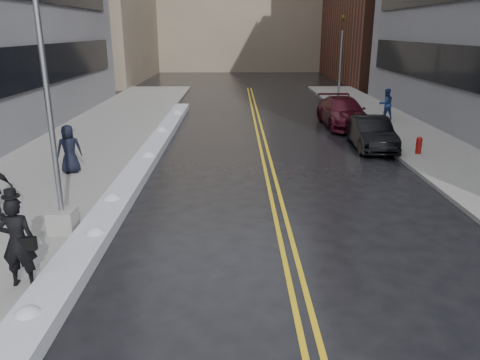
{
  "coord_description": "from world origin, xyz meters",
  "views": [
    {
      "loc": [
        1.2,
        -9.29,
        5.18
      ],
      "look_at": [
        1.32,
        2.78,
        1.3
      ],
      "focal_mm": 35.0,
      "sensor_mm": 36.0,
      "label": 1
    }
  ],
  "objects_px": {
    "lamppost": "(53,143)",
    "pedestrian_fedora": "(18,242)",
    "fire_hydrant": "(419,144)",
    "pedestrian_east": "(386,104)",
    "traffic_signal": "(341,57)",
    "car_maroon": "(343,112)",
    "pedestrian_c": "(69,149)",
    "car_black": "(371,133)"
  },
  "relations": [
    {
      "from": "lamppost",
      "to": "pedestrian_c",
      "type": "xyz_separation_m",
      "value": [
        -1.57,
        5.33,
        -1.49
      ]
    },
    {
      "from": "pedestrian_east",
      "to": "fire_hydrant",
      "type": "bearing_deg",
      "value": 72.07
    },
    {
      "from": "pedestrian_fedora",
      "to": "car_maroon",
      "type": "xyz_separation_m",
      "value": [
        10.42,
        17.37,
        -0.32
      ]
    },
    {
      "from": "pedestrian_c",
      "to": "car_maroon",
      "type": "height_order",
      "value": "pedestrian_c"
    },
    {
      "from": "lamppost",
      "to": "car_black",
      "type": "distance_m",
      "value": 14.38
    },
    {
      "from": "car_maroon",
      "to": "pedestrian_east",
      "type": "bearing_deg",
      "value": 24.22
    },
    {
      "from": "lamppost",
      "to": "pedestrian_fedora",
      "type": "bearing_deg",
      "value": -87.85
    },
    {
      "from": "fire_hydrant",
      "to": "traffic_signal",
      "type": "distance_m",
      "value": 14.3
    },
    {
      "from": "pedestrian_east",
      "to": "lamppost",
      "type": "bearing_deg",
      "value": 39.63
    },
    {
      "from": "fire_hydrant",
      "to": "car_black",
      "type": "relative_size",
      "value": 0.17
    },
    {
      "from": "traffic_signal",
      "to": "car_black",
      "type": "xyz_separation_m",
      "value": [
        -1.15,
        -12.51,
        -2.68
      ]
    },
    {
      "from": "car_black",
      "to": "pedestrian_fedora",
      "type": "bearing_deg",
      "value": -129.29
    },
    {
      "from": "lamppost",
      "to": "car_maroon",
      "type": "bearing_deg",
      "value": 54.42
    },
    {
      "from": "traffic_signal",
      "to": "car_maroon",
      "type": "bearing_deg",
      "value": -99.97
    },
    {
      "from": "traffic_signal",
      "to": "pedestrian_east",
      "type": "bearing_deg",
      "value": -75.63
    },
    {
      "from": "pedestrian_east",
      "to": "car_maroon",
      "type": "relative_size",
      "value": 0.33
    },
    {
      "from": "pedestrian_fedora",
      "to": "traffic_signal",
      "type": "bearing_deg",
      "value": -117.95
    },
    {
      "from": "traffic_signal",
      "to": "pedestrian_c",
      "type": "relative_size",
      "value": 3.36
    },
    {
      "from": "pedestrian_fedora",
      "to": "car_black",
      "type": "bearing_deg",
      "value": -133.53
    },
    {
      "from": "pedestrian_fedora",
      "to": "car_black",
      "type": "height_order",
      "value": "pedestrian_fedora"
    },
    {
      "from": "pedestrian_c",
      "to": "pedestrian_east",
      "type": "relative_size",
      "value": 1.0
    },
    {
      "from": "pedestrian_fedora",
      "to": "pedestrian_c",
      "type": "height_order",
      "value": "pedestrian_fedora"
    },
    {
      "from": "pedestrian_east",
      "to": "pedestrian_c",
      "type": "bearing_deg",
      "value": 25.05
    },
    {
      "from": "pedestrian_fedora",
      "to": "car_maroon",
      "type": "height_order",
      "value": "pedestrian_fedora"
    },
    {
      "from": "lamppost",
      "to": "pedestrian_c",
      "type": "relative_size",
      "value": 4.27
    },
    {
      "from": "lamppost",
      "to": "pedestrian_fedora",
      "type": "distance_m",
      "value": 3.02
    },
    {
      "from": "car_maroon",
      "to": "fire_hydrant",
      "type": "bearing_deg",
      "value": -76.28
    },
    {
      "from": "pedestrian_east",
      "to": "pedestrian_fedora",
      "type": "bearing_deg",
      "value": 44.08
    },
    {
      "from": "pedestrian_fedora",
      "to": "pedestrian_east",
      "type": "relative_size",
      "value": 1.07
    },
    {
      "from": "traffic_signal",
      "to": "car_black",
      "type": "bearing_deg",
      "value": -95.25
    },
    {
      "from": "pedestrian_fedora",
      "to": "car_black",
      "type": "relative_size",
      "value": 0.44
    },
    {
      "from": "fire_hydrant",
      "to": "pedestrian_fedora",
      "type": "xyz_separation_m",
      "value": [
        -12.2,
        -10.67,
        0.56
      ]
    },
    {
      "from": "fire_hydrant",
      "to": "car_black",
      "type": "distance_m",
      "value": 2.23
    },
    {
      "from": "lamppost",
      "to": "fire_hydrant",
      "type": "height_order",
      "value": "lamppost"
    },
    {
      "from": "lamppost",
      "to": "car_black",
      "type": "relative_size",
      "value": 1.74
    },
    {
      "from": "fire_hydrant",
      "to": "pedestrian_c",
      "type": "relative_size",
      "value": 0.41
    },
    {
      "from": "lamppost",
      "to": "car_black",
      "type": "bearing_deg",
      "value": 41.7
    },
    {
      "from": "fire_hydrant",
      "to": "pedestrian_east",
      "type": "xyz_separation_m",
      "value": [
        1.03,
        8.04,
        0.5
      ]
    },
    {
      "from": "pedestrian_fedora",
      "to": "pedestrian_east",
      "type": "height_order",
      "value": "pedestrian_fedora"
    },
    {
      "from": "pedestrian_fedora",
      "to": "car_black",
      "type": "distance_m",
      "value": 16.1
    },
    {
      "from": "traffic_signal",
      "to": "pedestrian_fedora",
      "type": "bearing_deg",
      "value": -115.38
    },
    {
      "from": "pedestrian_east",
      "to": "car_maroon",
      "type": "height_order",
      "value": "pedestrian_east"
    }
  ]
}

